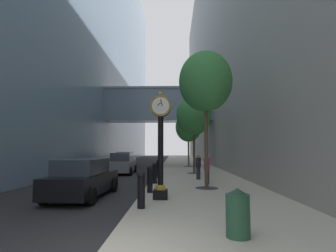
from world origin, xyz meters
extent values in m
plane|color=#262628|center=(0.00, 27.00, 0.00)|extent=(110.00, 110.00, 0.00)
cube|color=#BCB29E|center=(2.94, 30.00, 0.07)|extent=(5.88, 80.00, 0.14)
cube|color=#758EA8|center=(-11.21, 30.00, 19.19)|extent=(9.00, 80.00, 38.38)
cube|color=slate|center=(-0.41, 26.90, 7.16)|extent=(13.19, 3.20, 3.68)
cube|color=gray|center=(-0.41, 26.90, 9.12)|extent=(13.19, 3.40, 0.24)
cube|color=gray|center=(10.38, 30.00, 16.94)|extent=(9.00, 80.00, 33.89)
cube|color=black|center=(0.91, 5.59, 0.32)|extent=(0.55, 0.55, 0.35)
cylinder|color=gold|center=(0.91, 5.59, 0.58)|extent=(0.39, 0.38, 0.18)
cylinder|color=black|center=(0.91, 5.59, 1.99)|extent=(0.22, 0.22, 2.64)
cylinder|color=black|center=(0.91, 5.59, 3.73)|extent=(0.84, 0.28, 0.84)
torus|color=gold|center=(0.91, 5.43, 3.73)|extent=(0.82, 0.05, 0.82)
cylinder|color=silver|center=(0.91, 5.44, 3.73)|extent=(0.69, 0.01, 0.69)
cylinder|color=silver|center=(0.91, 5.74, 3.73)|extent=(0.69, 0.01, 0.69)
sphere|color=gold|center=(0.91, 5.59, 4.22)|extent=(0.16, 0.16, 0.16)
cube|color=black|center=(0.84, 5.43, 3.78)|extent=(0.14, 0.01, 0.14)
cube|color=black|center=(0.94, 5.43, 3.85)|extent=(0.10, 0.01, 0.26)
cylinder|color=black|center=(0.36, 3.93, 0.63)|extent=(0.25, 0.25, 0.98)
sphere|color=black|center=(0.36, 3.93, 1.19)|extent=(0.26, 0.26, 0.26)
cylinder|color=black|center=(0.36, 7.04, 0.63)|extent=(0.25, 0.25, 0.98)
sphere|color=black|center=(0.36, 7.04, 1.19)|extent=(0.26, 0.26, 0.26)
cylinder|color=black|center=(0.36, 10.15, 0.63)|extent=(0.25, 0.25, 0.98)
sphere|color=black|center=(0.36, 10.15, 1.19)|extent=(0.26, 0.26, 0.26)
cylinder|color=black|center=(0.36, 13.26, 0.63)|extent=(0.25, 0.25, 0.98)
sphere|color=black|center=(0.36, 13.26, 1.19)|extent=(0.26, 0.26, 0.26)
cylinder|color=black|center=(0.36, 16.37, 0.63)|extent=(0.25, 0.25, 0.98)
sphere|color=black|center=(0.36, 16.37, 1.19)|extent=(0.26, 0.26, 0.26)
cylinder|color=#333335|center=(3.02, 8.41, 0.15)|extent=(1.10, 1.10, 0.02)
cylinder|color=#4C3D2D|center=(3.02, 8.41, 2.29)|extent=(0.18, 0.18, 4.30)
ellipsoid|color=#387F3D|center=(3.02, 8.41, 5.44)|extent=(2.67, 2.67, 3.07)
cylinder|color=#333335|center=(3.02, 16.48, 0.15)|extent=(1.10, 1.10, 0.02)
cylinder|color=#4C3D2D|center=(3.02, 16.48, 1.93)|extent=(0.18, 0.18, 3.58)
ellipsoid|color=#387F3D|center=(3.02, 16.48, 4.77)|extent=(2.80, 2.80, 3.22)
cylinder|color=#333335|center=(3.02, 24.54, 0.15)|extent=(1.10, 1.10, 0.02)
cylinder|color=brown|center=(3.02, 24.54, 1.78)|extent=(0.18, 0.18, 3.27)
ellipsoid|color=#387F3D|center=(3.02, 24.54, 4.48)|extent=(2.84, 2.84, 3.26)
cylinder|color=#234C33|center=(2.81, 1.15, 0.60)|extent=(0.52, 0.52, 0.92)
cone|color=#183523|center=(2.81, 1.15, 1.11)|extent=(0.53, 0.53, 0.16)
cylinder|color=#23232D|center=(2.96, 12.23, 0.52)|extent=(0.32, 0.32, 0.75)
cylinder|color=black|center=(2.96, 12.23, 1.20)|extent=(0.42, 0.42, 0.61)
sphere|color=#9E7556|center=(2.96, 12.23, 1.62)|extent=(0.23, 0.23, 0.23)
cylinder|color=#23232D|center=(3.24, 10.08, 0.53)|extent=(0.29, 0.29, 0.78)
cylinder|color=#C6336B|center=(3.24, 10.08, 1.24)|extent=(0.38, 0.38, 0.63)
sphere|color=beige|center=(3.24, 10.08, 1.67)|extent=(0.24, 0.24, 0.24)
cube|color=slate|center=(-2.86, 17.51, 0.64)|extent=(1.83, 4.41, 0.84)
cube|color=#282D38|center=(-2.86, 17.29, 1.39)|extent=(1.58, 2.48, 0.69)
cylinder|color=black|center=(-3.76, 18.98, 0.32)|extent=(0.23, 0.64, 0.64)
cylinder|color=black|center=(-2.03, 19.02, 0.32)|extent=(0.23, 0.64, 0.64)
cylinder|color=black|center=(-3.70, 16.01, 0.32)|extent=(0.23, 0.64, 0.64)
cylinder|color=black|center=(-1.96, 16.04, 0.32)|extent=(0.23, 0.64, 0.64)
cube|color=silver|center=(-4.29, 26.59, 0.64)|extent=(1.90, 4.28, 0.84)
cube|color=#282D38|center=(-4.29, 26.38, 1.38)|extent=(1.65, 2.40, 0.69)
cylinder|color=black|center=(-5.18, 28.05, 0.32)|extent=(0.23, 0.64, 0.64)
cylinder|color=black|center=(-3.35, 28.02, 0.32)|extent=(0.23, 0.64, 0.64)
cylinder|color=black|center=(-5.23, 25.17, 0.32)|extent=(0.23, 0.64, 0.64)
cylinder|color=black|center=(-3.40, 25.13, 0.32)|extent=(0.23, 0.64, 0.64)
cube|color=black|center=(-2.42, 6.61, 0.61)|extent=(1.95, 4.72, 0.79)
cube|color=#282D38|center=(-2.43, 6.37, 1.31)|extent=(1.66, 2.66, 0.64)
cylinder|color=black|center=(-3.25, 8.22, 0.32)|extent=(0.24, 0.65, 0.64)
cylinder|color=black|center=(-1.47, 8.16, 0.32)|extent=(0.24, 0.65, 0.64)
cylinder|color=black|center=(-3.37, 5.05, 0.32)|extent=(0.24, 0.65, 0.64)
cylinder|color=black|center=(-1.58, 4.99, 0.32)|extent=(0.24, 0.65, 0.64)
camera|label=1|loc=(1.43, -4.83, 2.04)|focal=28.56mm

